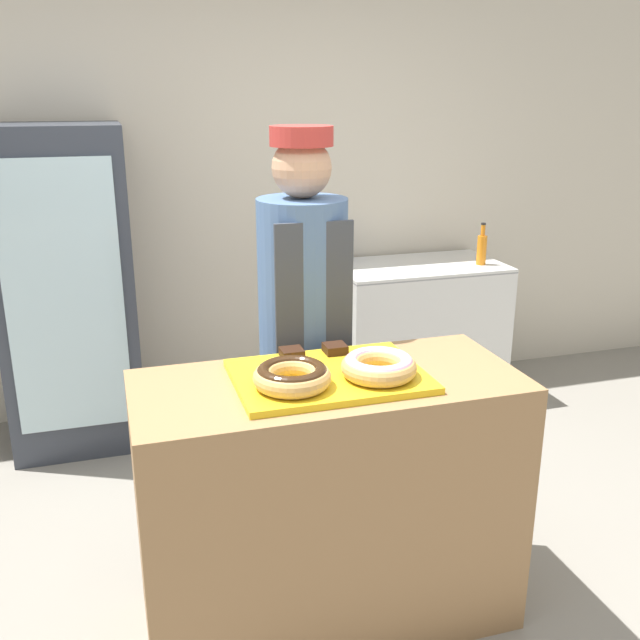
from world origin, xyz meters
name	(u,v)px	position (x,y,z in m)	size (l,w,h in m)	color
ground_plane	(328,612)	(0.00, 0.00, 0.00)	(14.00, 14.00, 0.00)	gray
wall_back	(220,184)	(0.00, 2.13, 1.35)	(8.00, 0.06, 2.70)	beige
display_counter	(328,502)	(0.00, 0.00, 0.47)	(1.32, 0.58, 0.95)	#997047
serving_tray	(329,376)	(0.00, 0.00, 0.96)	(0.64, 0.46, 0.02)	yellow
donut_chocolate_glaze	(292,375)	(-0.15, -0.08, 1.01)	(0.25, 0.25, 0.07)	tan
donut_light_glaze	(379,365)	(0.15, -0.08, 1.01)	(0.25, 0.25, 0.07)	tan
brownie_back_left	(292,353)	(-0.08, 0.18, 0.99)	(0.08, 0.08, 0.03)	black
brownie_back_right	(335,348)	(0.08, 0.18, 0.99)	(0.08, 0.08, 0.03)	black
baker_person	(303,333)	(0.06, 0.52, 0.94)	(0.36, 0.36, 1.75)	#4C4C51
beverage_fridge	(68,291)	(-0.90, 1.77, 0.86)	(0.68, 0.61, 1.72)	#333842
chest_freezer	(416,330)	(1.14, 1.77, 0.44)	(1.02, 0.59, 0.86)	silver
bottle_orange	(482,248)	(1.50, 1.66, 0.96)	(0.06, 0.06, 0.26)	orange
bottle_blue	(344,247)	(0.73, 1.99, 0.95)	(0.06, 0.06, 0.22)	#1E4CB2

